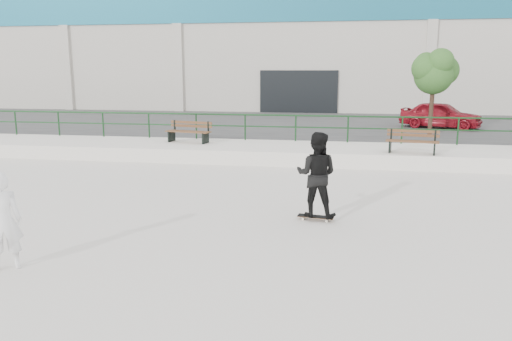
% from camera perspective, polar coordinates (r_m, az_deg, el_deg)
% --- Properties ---
extents(ground, '(120.00, 120.00, 0.00)m').
position_cam_1_polar(ground, '(9.48, -7.59, -8.64)').
color(ground, beige).
rests_on(ground, ground).
extents(ledge, '(30.00, 3.00, 0.50)m').
position_cam_1_polar(ledge, '(18.44, 1.06, 2.12)').
color(ledge, silver).
rests_on(ledge, ground).
extents(parking_strip, '(60.00, 14.00, 0.50)m').
position_cam_1_polar(parking_strip, '(26.80, 3.76, 5.03)').
color(parking_strip, '#383838').
rests_on(parking_strip, ground).
extents(railing, '(28.00, 0.06, 1.03)m').
position_cam_1_polar(railing, '(19.58, 1.64, 5.60)').
color(railing, '#163D1B').
rests_on(railing, ledge).
extents(commercial_building, '(44.20, 16.33, 8.00)m').
position_cam_1_polar(commercial_building, '(40.60, 5.92, 13.28)').
color(commercial_building, '#B4AFA1').
rests_on(commercial_building, ground).
extents(bench_left, '(1.83, 0.87, 0.81)m').
position_cam_1_polar(bench_left, '(19.30, -7.67, 4.40)').
color(bench_left, '#4E391B').
rests_on(bench_left, ledge).
extents(bench_right, '(1.75, 0.78, 0.78)m').
position_cam_1_polar(bench_right, '(17.42, 17.44, 3.17)').
color(bench_right, '#4E391B').
rests_on(bench_right, ledge).
extents(tree, '(2.03, 1.80, 3.60)m').
position_cam_1_polar(tree, '(22.56, 19.72, 10.70)').
color(tree, '#452E22').
rests_on(tree, parking_strip).
extents(red_car, '(3.99, 2.83, 1.26)m').
position_cam_1_polar(red_car, '(25.41, 20.36, 5.99)').
color(red_car, maroon).
rests_on(red_car, parking_strip).
extents(skateboard, '(0.80, 0.31, 0.09)m').
position_cam_1_polar(skateboard, '(11.05, 6.81, -5.28)').
color(skateboard, black).
rests_on(skateboard, ground).
extents(standing_skater, '(0.99, 0.83, 1.85)m').
position_cam_1_polar(standing_skater, '(10.82, 6.93, -0.47)').
color(standing_skater, black).
rests_on(standing_skater, skateboard).
extents(seated_skater, '(0.72, 0.67, 1.65)m').
position_cam_1_polar(seated_skater, '(9.12, -27.02, -5.19)').
color(seated_skater, white).
rests_on(seated_skater, ground).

